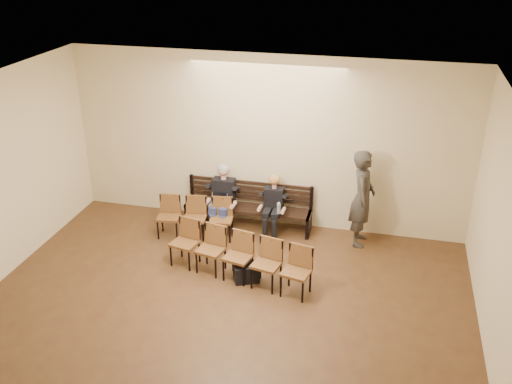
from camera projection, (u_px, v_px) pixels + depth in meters
room_walls at (193, 195)px, 7.22m from camera, size 8.02×10.01×3.51m
bench at (248, 217)px, 11.66m from camera, size 2.60×0.90×0.45m
seated_man at (223, 198)px, 11.47m from camera, size 0.55×0.76×1.32m
seated_woman at (273, 208)px, 11.30m from camera, size 0.47×0.65×1.09m
laptop at (218, 206)px, 11.36m from camera, size 0.38×0.32×0.24m
water_bottle at (279, 213)px, 11.06m from camera, size 0.08×0.08×0.24m
bag at (246, 273)px, 9.92m from camera, size 0.51×0.44×0.31m
passerby at (363, 191)px, 10.72m from camera, size 0.54×0.81×2.21m
chair_row_front at (195, 218)px, 11.20m from camera, size 1.53×0.65×0.83m
chair_row_back at (238, 257)px, 9.86m from camera, size 2.66×1.01×0.85m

